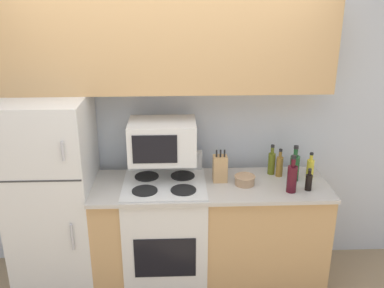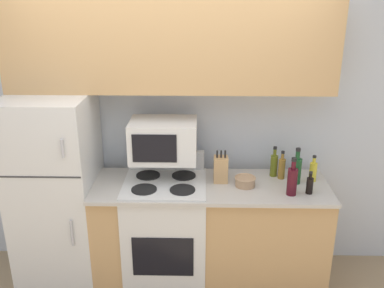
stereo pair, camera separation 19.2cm
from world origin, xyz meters
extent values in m
cube|color=silver|center=(0.00, 0.71, 1.27)|extent=(8.00, 0.05, 2.55)
cube|color=tan|center=(0.32, 0.30, 0.45)|extent=(1.89, 0.60, 0.91)
cube|color=#BCB7AD|center=(0.32, 0.28, 0.92)|extent=(1.89, 0.64, 0.03)
cube|color=silver|center=(-0.95, 0.34, 0.82)|extent=(0.65, 0.68, 1.65)
cube|color=#383838|center=(-0.95, 0.00, 1.12)|extent=(0.63, 0.01, 0.01)
cylinder|color=#B7B7BC|center=(-0.74, -0.01, 1.35)|extent=(0.02, 0.02, 0.14)
cylinder|color=#B7B7BC|center=(-0.74, -0.01, 0.66)|extent=(0.02, 0.02, 0.22)
cube|color=tan|center=(0.00, 0.52, 2.01)|extent=(2.54, 0.35, 0.71)
cube|color=silver|center=(-0.05, 0.28, 0.47)|extent=(0.66, 0.60, 0.95)
cube|color=black|center=(-0.05, -0.02, 0.46)|extent=(0.48, 0.01, 0.34)
cube|color=#2D2D2D|center=(-0.05, 0.28, 0.94)|extent=(0.63, 0.57, 0.01)
cube|color=silver|center=(-0.05, 0.57, 1.03)|extent=(0.63, 0.06, 0.16)
cylinder|color=black|center=(-0.19, 0.15, 0.95)|extent=(0.20, 0.20, 0.01)
cylinder|color=black|center=(0.10, 0.15, 0.95)|extent=(0.20, 0.20, 0.01)
cylinder|color=black|center=(-0.19, 0.42, 0.95)|extent=(0.20, 0.20, 0.01)
cylinder|color=black|center=(0.10, 0.42, 0.95)|extent=(0.20, 0.20, 0.01)
cube|color=silver|center=(-0.06, 0.39, 1.27)|extent=(0.53, 0.38, 0.32)
cube|color=black|center=(-0.11, 0.20, 1.27)|extent=(0.34, 0.01, 0.22)
cube|color=tan|center=(0.40, 0.34, 1.04)|extent=(0.11, 0.11, 0.21)
cylinder|color=black|center=(0.37, 0.33, 1.18)|extent=(0.01, 0.01, 0.06)
cylinder|color=black|center=(0.40, 0.33, 1.18)|extent=(0.01, 0.01, 0.06)
cylinder|color=black|center=(0.44, 0.33, 1.18)|extent=(0.01, 0.01, 0.06)
cylinder|color=tan|center=(0.60, 0.26, 0.97)|extent=(0.16, 0.16, 0.07)
torus|color=tan|center=(0.60, 0.26, 1.01)|extent=(0.17, 0.17, 0.01)
cylinder|color=#5B6619|center=(0.85, 0.46, 1.03)|extent=(0.06, 0.06, 0.18)
cylinder|color=#5B6619|center=(0.85, 0.46, 1.15)|extent=(0.03, 0.03, 0.06)
cylinder|color=black|center=(0.85, 0.46, 1.19)|extent=(0.03, 0.03, 0.02)
cylinder|color=#194C23|center=(1.01, 0.33, 1.04)|extent=(0.08, 0.08, 0.21)
cylinder|color=#194C23|center=(1.01, 0.33, 1.18)|extent=(0.03, 0.03, 0.07)
cylinder|color=black|center=(1.01, 0.33, 1.23)|extent=(0.04, 0.04, 0.02)
cylinder|color=gold|center=(1.15, 0.37, 1.02)|extent=(0.06, 0.06, 0.15)
cylinder|color=gold|center=(1.15, 0.37, 1.12)|extent=(0.03, 0.03, 0.05)
cylinder|color=black|center=(1.15, 0.37, 1.15)|extent=(0.03, 0.03, 0.02)
cylinder|color=#470F19|center=(0.93, 0.12, 1.04)|extent=(0.08, 0.08, 0.21)
cylinder|color=#470F19|center=(0.93, 0.12, 1.18)|extent=(0.03, 0.03, 0.07)
cylinder|color=black|center=(0.93, 0.12, 1.23)|extent=(0.04, 0.04, 0.02)
cylinder|color=black|center=(1.08, 0.15, 1.00)|extent=(0.05, 0.05, 0.13)
cylinder|color=black|center=(1.08, 0.15, 1.08)|extent=(0.02, 0.02, 0.04)
cylinder|color=black|center=(1.08, 0.15, 1.11)|extent=(0.03, 0.03, 0.01)
cylinder|color=olive|center=(0.91, 0.41, 1.02)|extent=(0.06, 0.06, 0.17)
cylinder|color=olive|center=(0.91, 0.41, 1.13)|extent=(0.03, 0.03, 0.05)
cylinder|color=black|center=(0.91, 0.41, 1.17)|extent=(0.03, 0.03, 0.02)
camera|label=1|loc=(0.05, -2.81, 2.44)|focal=40.00mm
camera|label=2|loc=(0.24, -2.81, 2.44)|focal=40.00mm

